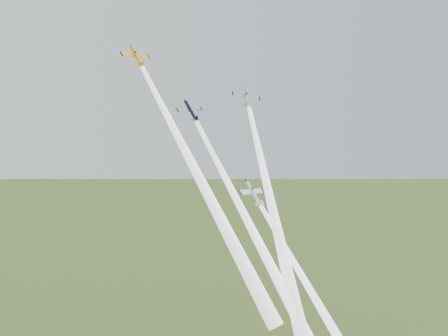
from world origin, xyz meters
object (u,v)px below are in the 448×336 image
plane_navy (191,111)px  plane_yellow (136,56)px  plane_silver_right (247,97)px  plane_silver_low (253,193)px

plane_navy → plane_yellow: bearing=163.1°
plane_yellow → plane_silver_right: plane_yellow is taller
plane_navy → plane_silver_right: size_ratio=1.05×
plane_yellow → plane_silver_low: plane_yellow is taller
plane_yellow → plane_silver_low: bearing=-50.0°
plane_yellow → plane_navy: bearing=-19.2°
plane_yellow → plane_navy: (12.19, -0.49, -11.30)m
plane_yellow → plane_navy: size_ratio=1.04×
plane_navy → plane_silver_low: plane_navy is taller
plane_silver_low → plane_yellow: bearing=126.8°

